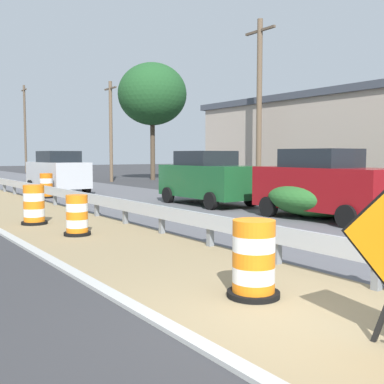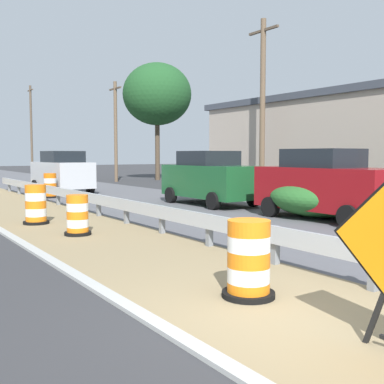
{
  "view_description": "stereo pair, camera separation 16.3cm",
  "coord_description": "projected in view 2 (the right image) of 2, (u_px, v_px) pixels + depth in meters",
  "views": [
    {
      "loc": [
        -4.05,
        -3.87,
        1.97
      ],
      "look_at": [
        2.39,
        5.38,
        1.07
      ],
      "focal_mm": 44.09,
      "sensor_mm": 36.0,
      "label": 1
    },
    {
      "loc": [
        -3.92,
        -3.96,
        1.97
      ],
      "look_at": [
        2.39,
        5.38,
        1.07
      ],
      "focal_mm": 44.09,
      "sensor_mm": 36.0,
      "label": 2
    }
  ],
  "objects": [
    {
      "name": "ground_plane",
      "position": [
        278.0,
        320.0,
        5.61
      ],
      "size": [
        160.0,
        160.0,
        0.0
      ],
      "primitive_type": "plane",
      "color": "#333335"
    },
    {
      "name": "median_dirt_strip",
      "position": [
        306.0,
        312.0,
        5.88
      ],
      "size": [
        3.36,
        120.0,
        0.01
      ],
      "primitive_type": "cube",
      "color": "#8E7A56",
      "rests_on": "ground"
    },
    {
      "name": "curb_near_edge",
      "position": [
        188.0,
        344.0,
        4.89
      ],
      "size": [
        0.2,
        120.0,
        0.11
      ],
      "primitive_type": "cube",
      "color": "#ADADA8",
      "rests_on": "ground"
    },
    {
      "name": "traffic_barrel_nearest",
      "position": [
        249.0,
        263.0,
        6.49
      ],
      "size": [
        0.74,
        0.74,
        1.08
      ],
      "color": "orange",
      "rests_on": "ground"
    },
    {
      "name": "traffic_barrel_close",
      "position": [
        78.0,
        217.0,
        11.52
      ],
      "size": [
        0.65,
        0.65,
        0.99
      ],
      "color": "orange",
      "rests_on": "ground"
    },
    {
      "name": "traffic_barrel_mid",
      "position": [
        36.0,
        206.0,
        13.36
      ],
      "size": [
        0.72,
        0.72,
        1.12
      ],
      "color": "orange",
      "rests_on": "ground"
    },
    {
      "name": "traffic_barrel_far",
      "position": [
        50.0,
        187.0,
        21.47
      ],
      "size": [
        0.7,
        0.7,
        1.12
      ],
      "color": "orange",
      "rests_on": "ground"
    },
    {
      "name": "car_lead_near_lane",
      "position": [
        62.0,
        172.0,
        23.98
      ],
      "size": [
        2.17,
        4.39,
        2.14
      ],
      "rotation": [
        0.0,
        0.0,
        1.61
      ],
      "color": "silver",
      "rests_on": "ground"
    },
    {
      "name": "car_trailing_near_lane",
      "position": [
        210.0,
        178.0,
        18.47
      ],
      "size": [
        2.13,
        4.43,
        2.11
      ],
      "rotation": [
        0.0,
        0.0,
        -1.58
      ],
      "color": "#195128",
      "rests_on": "ground"
    },
    {
      "name": "car_mid_far_lane",
      "position": [
        326.0,
        184.0,
        14.17
      ],
      "size": [
        2.09,
        4.46,
        2.14
      ],
      "rotation": [
        0.0,
        0.0,
        -1.55
      ],
      "color": "maroon",
      "rests_on": "ground"
    },
    {
      "name": "roadside_shop_near",
      "position": [
        361.0,
        146.0,
        21.34
      ],
      "size": [
        6.5,
        15.36,
        4.65
      ],
      "color": "#AD9E8E",
      "rests_on": "ground"
    },
    {
      "name": "utility_pole_near",
      "position": [
        263.0,
        106.0,
        20.82
      ],
      "size": [
        0.24,
        1.8,
        7.88
      ],
      "color": "brown",
      "rests_on": "ground"
    },
    {
      "name": "utility_pole_mid",
      "position": [
        116.0,
        130.0,
        33.75
      ],
      "size": [
        0.24,
        1.8,
        7.15
      ],
      "color": "brown",
      "rests_on": "ground"
    },
    {
      "name": "utility_pole_far",
      "position": [
        31.0,
        128.0,
        51.27
      ],
      "size": [
        0.24,
        1.8,
        9.41
      ],
      "color": "brown",
      "rests_on": "ground"
    },
    {
      "name": "bush_roadside",
      "position": [
        323.0,
        196.0,
        14.87
      ],
      "size": [
        3.39,
        3.39,
        1.3
      ],
      "primitive_type": "ellipsoid",
      "color": "#286028",
      "rests_on": "ground"
    },
    {
      "name": "tree_roadside",
      "position": [
        157.0,
        94.0,
        35.96
      ],
      "size": [
        5.24,
        5.24,
        8.92
      ],
      "color": "#4C3D2D",
      "rests_on": "ground"
    }
  ]
}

